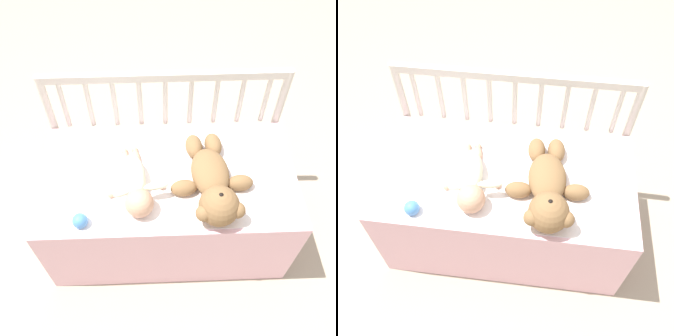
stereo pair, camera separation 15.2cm
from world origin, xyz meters
The scene contains 7 objects.
ground_plane centered at (0.00, 0.00, 0.00)m, with size 12.00×12.00×0.00m, color tan.
crib_mattress centered at (0.00, 0.00, 0.24)m, with size 1.10×0.58×0.49m.
crib_rail centered at (0.00, 0.31, 0.55)m, with size 1.10×0.04×0.78m.
blanket centered at (0.04, -0.01, 0.49)m, with size 0.84×0.53×0.01m.
teddy_bear centered at (0.18, -0.10, 0.55)m, with size 0.35×0.49×0.16m.
baby centered at (-0.13, -0.08, 0.54)m, with size 0.26×0.38×0.11m.
toy_ball centered at (-0.35, -0.23, 0.52)m, with size 0.06×0.06×0.06m.
Camera 1 is at (-0.04, -0.95, 1.78)m, focal length 40.00 mm.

